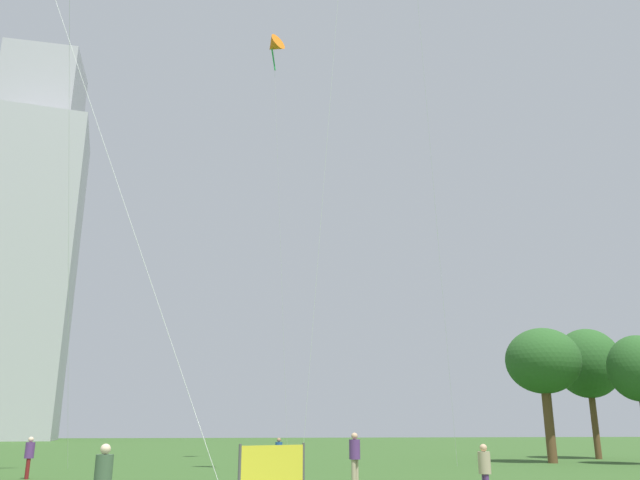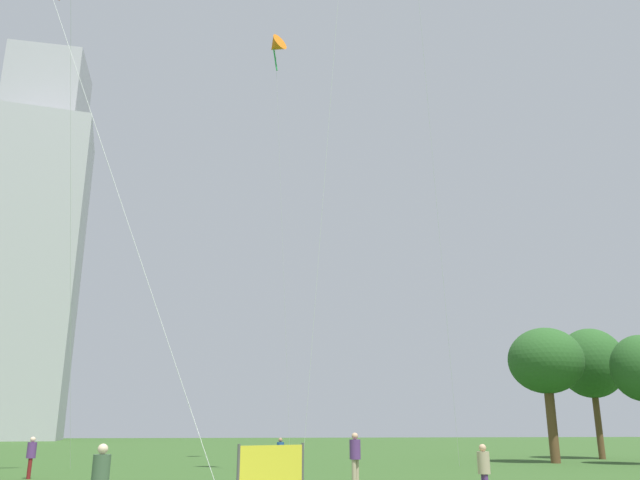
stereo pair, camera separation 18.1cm
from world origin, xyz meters
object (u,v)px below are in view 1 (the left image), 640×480
object	(u,v)px
person_standing_3	(485,468)
distant_highrise_1	(17,272)
person_standing_2	(279,452)
event_banner	(273,471)
kite_flying_0	(274,46)
park_tree_0	(639,369)
park_tree_2	(543,362)
person_standing_0	(355,455)
distant_highrise_0	(24,234)
person_standing_1	(103,479)
person_standing_4	(29,454)
park_tree_1	(588,364)

from	to	relation	value
person_standing_3	distant_highrise_1	xyz separation A→B (m)	(-42.95, 107.37, 29.36)
person_standing_2	event_banner	world-z (taller)	event_banner
kite_flying_0	park_tree_0	xyz separation A→B (m)	(21.63, -4.47, -22.20)
park_tree_2	person_standing_0	bearing A→B (deg)	-139.80
distant_highrise_0	distant_highrise_1	bearing A→B (deg)	-77.63
person_standing_3	person_standing_1	bearing A→B (deg)	110.08
person_standing_1	person_standing_3	xyz separation A→B (m)	(9.93, 2.91, -0.06)
park_tree_2	distant_highrise_0	world-z (taller)	distant_highrise_0
distant_highrise_1	park_tree_0	bearing A→B (deg)	-63.86
person_standing_1	park_tree_0	size ratio (longest dim) A/B	0.23
person_standing_4	kite_flying_0	xyz separation A→B (m)	(10.65, 9.18, 26.61)
person_standing_3	park_tree_2	xyz separation A→B (m)	(13.06, 19.26, 5.10)
person_standing_3	park_tree_2	distance (m)	23.82
person_standing_4	park_tree_2	bearing A→B (deg)	-90.99
park_tree_1	distant_highrise_1	world-z (taller)	distant_highrise_1
person_standing_1	event_banner	world-z (taller)	person_standing_1
person_standing_4	distant_highrise_0	bearing A→B (deg)	-0.25
kite_flying_0	park_tree_0	bearing A→B (deg)	-11.68
person_standing_1	distant_highrise_0	bearing A→B (deg)	-80.82
park_tree_2	person_standing_4	bearing A→B (deg)	-164.63
distant_highrise_0	park_tree_2	bearing A→B (deg)	-61.64
person_standing_0	person_standing_3	xyz separation A→B (m)	(2.24, -6.33, -0.16)
person_standing_3	park_tree_0	bearing A→B (deg)	-43.25
person_standing_3	distant_highrise_1	distance (m)	119.31
kite_flying_0	distant_highrise_1	bearing A→B (deg)	114.15
park_tree_0	park_tree_1	bearing A→B (deg)	78.74
person_standing_3	kite_flying_0	size ratio (longest dim) A/B	0.05
person_standing_4	event_banner	world-z (taller)	person_standing_4
person_standing_1	kite_flying_0	bearing A→B (deg)	-110.94
person_standing_1	park_tree_0	xyz separation A→B (m)	(27.42, 19.23, 4.40)
person_standing_2	distant_highrise_0	world-z (taller)	distant_highrise_0
person_standing_4	park_tree_2	distance (m)	29.31
person_standing_2	distant_highrise_1	size ratio (longest dim) A/B	0.03
distant_highrise_0	event_banner	world-z (taller)	distant_highrise_0
park_tree_2	distant_highrise_0	distance (m)	124.01
person_standing_1	event_banner	distance (m)	5.76
person_standing_3	park_tree_2	size ratio (longest dim) A/B	0.19
kite_flying_0	person_standing_4	bearing A→B (deg)	-139.23
park_tree_0	park_tree_1	xyz separation A→B (m)	(1.44, 7.25, 1.03)
person_standing_1	distant_highrise_1	bearing A→B (deg)	-80.53
park_tree_1	distant_highrise_1	size ratio (longest dim) A/B	0.15
person_standing_4	distant_highrise_0	world-z (taller)	distant_highrise_0
person_standing_1	park_tree_2	distance (m)	32.33
person_standing_1	person_standing_4	xyz separation A→B (m)	(-4.86, 14.52, -0.00)
person_standing_1	person_standing_2	bearing A→B (deg)	-115.79
person_standing_4	park_tree_2	xyz separation A→B (m)	(27.84, 7.65, 5.05)
park_tree_0	distant_highrise_0	size ratio (longest dim) A/B	0.09
person_standing_4	park_tree_0	size ratio (longest dim) A/B	0.23
person_standing_1	person_standing_3	world-z (taller)	person_standing_1
person_standing_4	kite_flying_0	bearing A→B (deg)	-65.58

